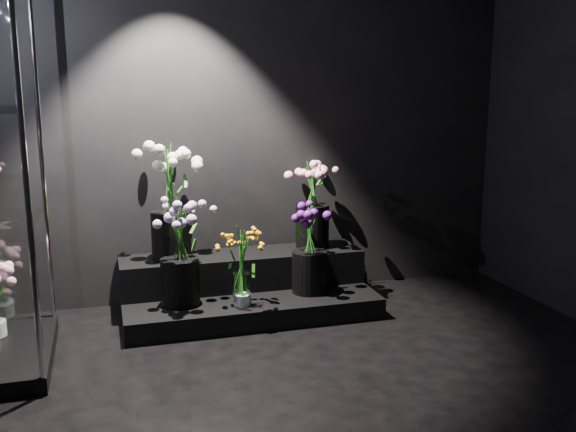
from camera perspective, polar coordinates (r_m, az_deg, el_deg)
name	(u,v)px	position (r m, az deg, el deg)	size (l,w,h in m)	color
floor	(346,420)	(3.25, 5.18, -17.60)	(4.00, 4.00, 0.00)	black
wall_back	(250,110)	(4.76, -3.42, 9.40)	(4.00, 4.00, 0.00)	black
display_riser	(246,288)	(4.61, -3.73, -6.36)	(1.74, 0.77, 0.39)	black
bouquet_orange_bells	(242,265)	(4.22, -4.14, -4.33)	(0.28, 0.28, 0.54)	white
bouquet_lilac	(179,244)	(4.26, -9.67, -2.44)	(0.43, 0.43, 0.72)	black
bouquet_purple	(310,243)	(4.47, 1.95, -2.41)	(0.40, 0.40, 0.63)	black
bouquet_cream_roses	(170,194)	(4.48, -10.46, 1.94)	(0.46, 0.46, 0.80)	black
bouquet_pink_roses	(313,196)	(4.74, 2.20, 1.81)	(0.45, 0.45, 0.67)	black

